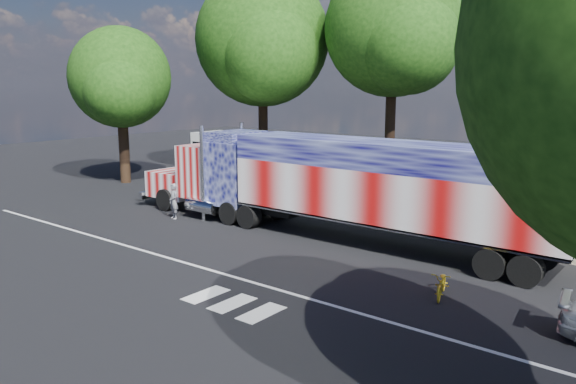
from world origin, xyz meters
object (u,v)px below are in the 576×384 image
Objects in this scene: coach_bus at (276,165)px; tree_w_a at (121,78)px; semi_truck at (334,183)px; bicycle at (442,284)px; woman at (174,201)px; tree_n_mid at (395,28)px; tree_nw_a at (264,40)px.

tree_w_a is (-11.01, -3.13, 5.27)m from coach_bus.
semi_truck is 10.28m from coach_bus.
woman is at bearing 157.48° from bicycle.
semi_truck is 12.34× the size of woman.
woman is 13.63m from tree_w_a.
woman is at bearing -101.12° from tree_n_mid.
bicycle is 0.16× the size of tree_w_a.
tree_nw_a reaches higher than semi_truck.
coach_bus is (-8.32, 6.01, -0.57)m from semi_truck.
coach_bus is at bearing 144.14° from semi_truck.
woman is 0.12× the size of tree_n_mid.
coach_bus is 12.60m from tree_w_a.
tree_nw_a reaches higher than woman.
tree_w_a is at bearing -164.11° from coach_bus.
tree_n_mid is at bearing 94.88° from woman.
tree_n_mid is (3.30, 8.52, 8.54)m from coach_bus.
tree_nw_a is 1.41× the size of tree_w_a.
coach_bus is at bearing -111.15° from tree_n_mid.
semi_truck is at bearing -8.47° from tree_w_a.
semi_truck is 17.32m from tree_n_mid.
semi_truck is 8.71m from woman.
tree_n_mid is (-11.82, 18.38, 9.98)m from bicycle.
coach_bus is 18.10m from bicycle.
tree_n_mid is (9.24, 2.75, 0.47)m from tree_nw_a.
bicycle is at bearing -36.59° from tree_nw_a.
coach_bus is 11.57m from tree_nw_a.
woman is (-8.30, -2.14, -1.54)m from semi_truck.
semi_truck reaches higher than woman.
bicycle is at bearing -33.11° from coach_bus.
bicycle is at bearing 9.54° from woman.
tree_nw_a is 0.99× the size of tree_n_mid.
tree_n_mid is at bearing 68.85° from coach_bus.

